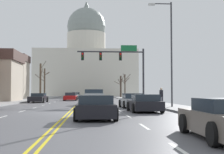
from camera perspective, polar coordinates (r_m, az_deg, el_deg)
name	(u,v)px	position (r m, az deg, el deg)	size (l,w,h in m)	color
ground	(70,113)	(21.25, -7.57, -6.33)	(20.00, 180.00, 0.20)	#515156
signal_gantry	(120,61)	(37.49, 1.37, 2.88)	(7.91, 0.41, 6.76)	#28282D
street_lamp_right	(169,46)	(27.48, 10.15, 5.56)	(2.02, 0.24, 8.89)	#333338
capitol_building	(86,64)	(102.25, -4.64, 2.29)	(30.71, 21.07, 30.88)	beige
pickup_truck_near_00	(94,98)	(33.60, -3.27, -3.77)	(2.35, 5.22, 1.65)	#ADB2B7
sedan_near_01	(133,101)	(27.97, 3.69, -4.31)	(2.16, 4.41, 1.25)	#9EA3A8
sedan_near_02	(145,104)	(22.22, 5.86, -4.77)	(2.13, 4.35, 1.21)	black
sedan_near_03	(95,108)	(16.26, -3.01, -5.51)	(2.12, 4.24, 1.22)	black
sedan_oncoming_00	(38,98)	(42.70, -13.06, -3.69)	(2.21, 4.52, 1.21)	black
sedan_oncoming_01	(71,97)	(50.88, -7.42, -3.55)	(2.13, 4.30, 1.27)	#B71414
sedan_oncoming_02	(73,96)	(60.47, -7.03, -3.42)	(2.18, 4.42, 1.21)	#9EA3A8
sedan_oncoming_03	(76,95)	(71.39, -6.48, -3.28)	(2.08, 4.26, 1.28)	#6B6056
flank_building_01	(4,77)	(68.45, -18.73, 0.08)	(9.31, 6.62, 8.90)	#B2A38E
bare_tree_00	(121,86)	(74.96, 1.57, -1.60)	(2.49, 1.56, 5.06)	#423328
bare_tree_01	(45,82)	(69.21, -11.99, -0.93)	(2.14, 1.56, 6.22)	#4C3D2D
bare_tree_02	(125,85)	(68.01, 2.36, -1.39)	(2.26, 1.24, 5.08)	#423328
bare_tree_03	(40,80)	(60.24, -12.70, -0.56)	(1.83, 2.44, 7.00)	#4C3D2D
pedestrian_00	(161,96)	(29.48, 8.82, -3.31)	(0.35, 0.34, 1.62)	#33333D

